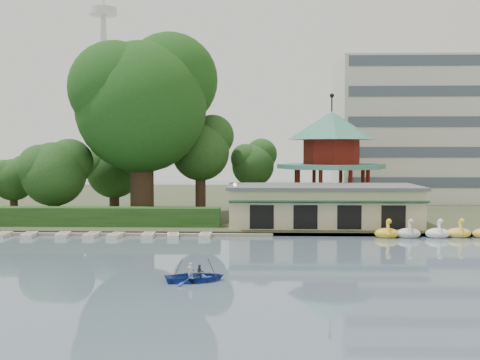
{
  "coord_description": "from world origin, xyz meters",
  "views": [
    {
      "loc": [
        3.74,
        -36.88,
        7.88
      ],
      "look_at": [
        2.0,
        18.0,
        5.0
      ],
      "focal_mm": 45.0,
      "sensor_mm": 36.0,
      "label": 1
    }
  ],
  "objects_px": {
    "pavilion": "(331,152)",
    "rowboat_with_passengers": "(195,273)",
    "boathouse": "(323,205)",
    "dock": "(87,233)",
    "big_tree": "(143,98)"
  },
  "relations": [
    {
      "from": "pavilion",
      "to": "big_tree",
      "type": "height_order",
      "value": "big_tree"
    },
    {
      "from": "dock",
      "to": "pavilion",
      "type": "xyz_separation_m",
      "value": [
        24.0,
        14.8,
        7.36
      ]
    },
    {
      "from": "dock",
      "to": "rowboat_with_passengers",
      "type": "height_order",
      "value": "rowboat_with_passengers"
    },
    {
      "from": "boathouse",
      "to": "rowboat_with_passengers",
      "type": "bearing_deg",
      "value": -113.01
    },
    {
      "from": "rowboat_with_passengers",
      "to": "dock",
      "type": "bearing_deg",
      "value": 122.36
    },
    {
      "from": "pavilion",
      "to": "rowboat_with_passengers",
      "type": "bearing_deg",
      "value": -109.68
    },
    {
      "from": "boathouse",
      "to": "big_tree",
      "type": "height_order",
      "value": "big_tree"
    },
    {
      "from": "pavilion",
      "to": "big_tree",
      "type": "bearing_deg",
      "value": -169.73
    },
    {
      "from": "pavilion",
      "to": "big_tree",
      "type": "relative_size",
      "value": 0.66
    },
    {
      "from": "dock",
      "to": "rowboat_with_passengers",
      "type": "xyz_separation_m",
      "value": [
        11.96,
        -18.87,
        0.4
      ]
    },
    {
      "from": "dock",
      "to": "boathouse",
      "type": "relative_size",
      "value": 1.83
    },
    {
      "from": "boathouse",
      "to": "rowboat_with_passengers",
      "type": "height_order",
      "value": "boathouse"
    },
    {
      "from": "dock",
      "to": "pavilion",
      "type": "bearing_deg",
      "value": 31.66
    },
    {
      "from": "pavilion",
      "to": "rowboat_with_passengers",
      "type": "xyz_separation_m",
      "value": [
        -12.04,
        -33.67,
        -6.97
      ]
    },
    {
      "from": "dock",
      "to": "big_tree",
      "type": "relative_size",
      "value": 1.67
    }
  ]
}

